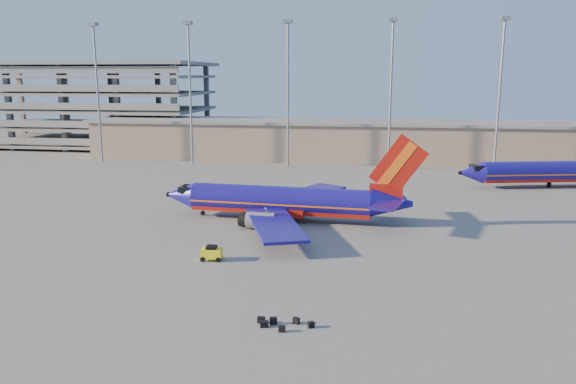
# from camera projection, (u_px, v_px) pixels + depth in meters

# --- Properties ---
(ground) EXTENTS (220.00, 220.00, 0.00)m
(ground) POSITION_uv_depth(u_px,v_px,m) (271.00, 227.00, 68.30)
(ground) COLOR slate
(ground) RESTS_ON ground
(terminal_building) EXTENTS (122.00, 16.00, 8.50)m
(terminal_building) POSITION_uv_depth(u_px,v_px,m) (364.00, 140.00, 122.06)
(terminal_building) COLOR gray
(terminal_building) RESTS_ON ground
(parking_garage) EXTENTS (62.00, 32.00, 21.40)m
(parking_garage) POSITION_uv_depth(u_px,v_px,m) (89.00, 100.00, 146.73)
(parking_garage) COLOR slate
(parking_garage) RESTS_ON ground
(light_mast_row) EXTENTS (101.60, 1.60, 28.65)m
(light_mast_row) POSITION_uv_depth(u_px,v_px,m) (339.00, 78.00, 108.49)
(light_mast_row) COLOR gray
(light_mast_row) RESTS_ON ground
(aircraft_main) EXTENTS (33.69, 32.33, 11.41)m
(aircraft_main) POSITION_uv_depth(u_px,v_px,m) (286.00, 202.00, 71.14)
(aircraft_main) COLOR navy
(aircraft_main) RESTS_ON ground
(aircraft_second) EXTENTS (33.04, 14.78, 11.35)m
(aircraft_second) POSITION_uv_depth(u_px,v_px,m) (555.00, 171.00, 92.43)
(aircraft_second) COLOR navy
(aircraft_second) RESTS_ON ground
(baggage_tug) EXTENTS (2.15, 1.38, 1.50)m
(baggage_tug) POSITION_uv_depth(u_px,v_px,m) (212.00, 253.00, 55.98)
(baggage_tug) COLOR #FAF516
(baggage_tug) RESTS_ON ground
(luggage_pile) EXTENTS (4.34, 1.91, 0.54)m
(luggage_pile) POSITION_uv_depth(u_px,v_px,m) (279.00, 323.00, 41.38)
(luggage_pile) COLOR black
(luggage_pile) RESTS_ON ground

